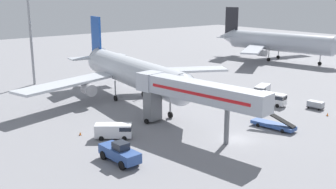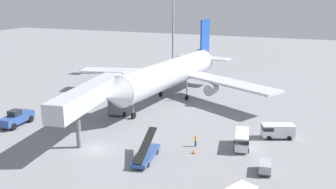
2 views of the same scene
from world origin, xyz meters
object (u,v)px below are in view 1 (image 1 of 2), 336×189
object	(u,v)px
pushback_tug	(120,153)
safety_cone_bravo	(272,114)
belt_loader_truck	(273,124)
service_van_mid_left	(273,98)
ground_crew_worker_foreground	(259,108)
safety_cone_alpha	(80,133)
airplane_at_gate	(131,72)
apron_light_mast	(28,4)
service_van_outer_right	(115,130)
service_van_outer_left	(262,90)
airplane_background	(276,42)
safety_cone_charlie	(328,114)
baggage_cart_rear_left	(316,105)
jet_bridge	(191,92)

from	to	relation	value
pushback_tug	safety_cone_bravo	bearing A→B (deg)	0.41
belt_loader_truck	service_van_mid_left	world-z (taller)	belt_loader_truck
ground_crew_worker_foreground	safety_cone_alpha	bearing A→B (deg)	162.26
airplane_at_gate	apron_light_mast	size ratio (longest dim) A/B	1.73
safety_cone_alpha	safety_cone_bravo	size ratio (longest dim) A/B	0.85
service_van_outer_right	safety_cone_bravo	xyz separation A→B (m)	(26.48, -7.48, -0.90)
airplane_at_gate	apron_light_mast	distance (m)	29.63
service_van_mid_left	service_van_outer_left	bearing A→B (deg)	54.38
belt_loader_truck	safety_cone_alpha	distance (m)	29.28
apron_light_mast	airplane_background	bearing A→B (deg)	-11.00
ground_crew_worker_foreground	safety_cone_alpha	xyz separation A→B (m)	(-29.29, 9.37, -0.63)
pushback_tug	airplane_background	distance (m)	86.79
service_van_outer_left	safety_cone_alpha	distance (m)	39.66
airplane_at_gate	service_van_mid_left	size ratio (longest dim) A/B	8.42
ground_crew_worker_foreground	airplane_background	world-z (taller)	airplane_background
service_van_outer_left	apron_light_mast	bearing A→B (deg)	129.08
service_van_outer_right	apron_light_mast	distance (m)	45.22
belt_loader_truck	service_van_outer_right	distance (m)	24.26
belt_loader_truck	safety_cone_alpha	size ratio (longest dim) A/B	13.05
service_van_outer_left	safety_cone_charlie	size ratio (longest dim) A/B	8.90
pushback_tug	airplane_background	world-z (taller)	airplane_background
ground_crew_worker_foreground	safety_cone_charlie	distance (m)	11.42
service_van_outer_right	airplane_background	size ratio (longest dim) A/B	0.13
service_van_outer_left	safety_cone_charlie	world-z (taller)	service_van_outer_left
airplane_at_gate	baggage_cart_rear_left	size ratio (longest dim) A/B	15.44
pushback_tug	safety_cone_bravo	distance (m)	30.49
service_van_outer_left	safety_cone_alpha	bearing A→B (deg)	177.45
jet_bridge	apron_light_mast	world-z (taller)	apron_light_mast
service_van_outer_right	airplane_background	distance (m)	80.16
jet_bridge	pushback_tug	world-z (taller)	jet_bridge
jet_bridge	safety_cone_charlie	xyz separation A→B (m)	(23.90, -8.28, -5.93)
belt_loader_truck	apron_light_mast	distance (m)	58.57
jet_bridge	service_van_outer_right	xyz separation A→B (m)	(-9.96, 5.07, -5.00)
service_van_outer_left	airplane_at_gate	bearing A→B (deg)	147.82
ground_crew_worker_foreground	airplane_background	size ratio (longest dim) A/B	0.04
pushback_tug	safety_cone_charlie	world-z (taller)	pushback_tug
jet_bridge	safety_cone_bravo	bearing A→B (deg)	-8.30
belt_loader_truck	ground_crew_worker_foreground	size ratio (longest dim) A/B	4.18
airplane_background	safety_cone_bravo	bearing A→B (deg)	-143.71
airplane_at_gate	safety_cone_charlie	distance (m)	36.33
jet_bridge	belt_loader_truck	bearing A→B (deg)	-29.98
pushback_tug	belt_loader_truck	world-z (taller)	belt_loader_truck
pushback_tug	apron_light_mast	xyz separation A→B (m)	(8.43, 49.50, 16.63)
apron_light_mast	service_van_outer_right	bearing A→B (deg)	-96.05
safety_cone_alpha	apron_light_mast	world-z (taller)	apron_light_mast
service_van_outer_right	airplane_at_gate	bearing A→B (deg)	49.88
airplane_background	apron_light_mast	distance (m)	72.85
baggage_cart_rear_left	safety_cone_alpha	size ratio (longest dim) A/B	5.28
service_van_outer_right	safety_cone_alpha	xyz separation A→B (m)	(-3.28, 4.29, -0.95)
airplane_background	jet_bridge	bearing A→B (deg)	-152.95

